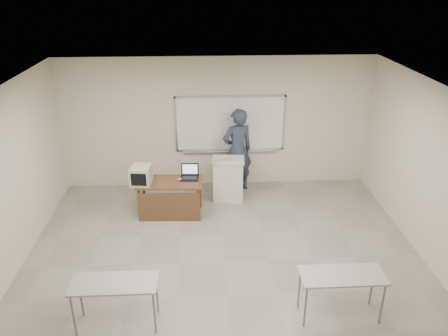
{
  "coord_description": "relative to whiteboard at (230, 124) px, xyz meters",
  "views": [
    {
      "loc": [
        -0.34,
        -5.39,
        4.64
      ],
      "look_at": [
        0.06,
        2.2,
        1.2
      ],
      "focal_mm": 35.0,
      "sensor_mm": 36.0,
      "label": 1
    }
  ],
  "objects": [
    {
      "name": "whiteboard",
      "position": [
        0.0,
        0.0,
        0.0
      ],
      "size": [
        2.48,
        0.1,
        1.31
      ],
      "color": "white",
      "rests_on": "floor"
    },
    {
      "name": "student_desks",
      "position": [
        -0.3,
        -5.32,
        -0.81
      ],
      "size": [
        4.4,
        2.2,
        0.73
      ],
      "color": "#9E9E98",
      "rests_on": "floor"
    },
    {
      "name": "instructor_desk",
      "position": [
        -1.32,
        -1.48,
        -0.96
      ],
      "size": [
        1.31,
        0.65,
        0.75
      ],
      "rotation": [
        0.0,
        0.0,
        -0.05
      ],
      "color": "brown",
      "rests_on": "floor"
    },
    {
      "name": "podium",
      "position": [
        -0.09,
        -0.77,
        -1.0
      ],
      "size": [
        0.68,
        0.5,
        0.95
      ],
      "rotation": [
        0.0,
        0.0,
        -0.08
      ],
      "color": "silver",
      "rests_on": "floor"
    },
    {
      "name": "crt_monitor",
      "position": [
        -1.87,
        -1.42,
        -0.55
      ],
      "size": [
        0.4,
        0.45,
        0.38
      ],
      "rotation": [
        0.0,
        0.0,
        -0.12
      ],
      "color": "#B4B191",
      "rests_on": "instructor_desk"
    },
    {
      "name": "keyboard",
      "position": [
        -0.24,
        -0.89,
        -0.51
      ],
      "size": [
        0.48,
        0.28,
        0.03
      ],
      "primitive_type": "cube",
      "rotation": [
        0.0,
        0.0,
        0.3
      ],
      "color": "#B4B191",
      "rests_on": "podium"
    },
    {
      "name": "mouse",
      "position": [
        -1.12,
        -1.32,
        -0.71
      ],
      "size": [
        0.11,
        0.08,
        0.04
      ],
      "primitive_type": "ellipsoid",
      "rotation": [
        0.0,
        0.0,
        0.21
      ],
      "color": "#ABAEB3",
      "rests_on": "instructor_desk"
    },
    {
      "name": "laptop",
      "position": [
        -0.92,
        -1.21,
        -0.67
      ],
      "size": [
        0.36,
        0.33,
        0.27
      ],
      "rotation": [
        0.0,
        0.0,
        -0.07
      ],
      "color": "black",
      "rests_on": "instructor_desk"
    },
    {
      "name": "presenter",
      "position": [
        0.14,
        -0.31,
        -0.51
      ],
      "size": [
        0.82,
        0.67,
        1.94
      ],
      "primitive_type": "imported",
      "rotation": [
        0.0,
        0.0,
        3.47
      ],
      "color": "black",
      "rests_on": "floor"
    },
    {
      "name": "floor",
      "position": [
        -0.3,
        -3.97,
        -1.49
      ],
      "size": [
        7.0,
        8.0,
        0.01
      ],
      "primitive_type": "cube",
      "color": "gray",
      "rests_on": "ground"
    }
  ]
}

